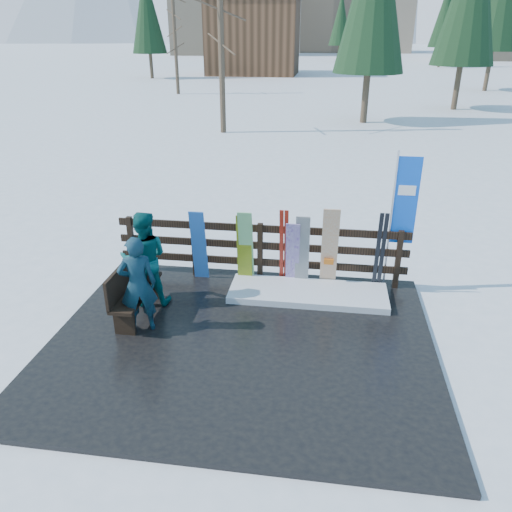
% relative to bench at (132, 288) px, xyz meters
% --- Properties ---
extents(ground, '(700.00, 700.00, 0.00)m').
position_rel_bench_xyz_m(ground, '(1.95, -0.51, -0.60)').
color(ground, white).
rests_on(ground, ground).
extents(deck, '(6.00, 5.00, 0.08)m').
position_rel_bench_xyz_m(deck, '(1.95, -0.51, -0.56)').
color(deck, black).
rests_on(deck, ground).
extents(fence, '(5.60, 0.10, 1.15)m').
position_rel_bench_xyz_m(fence, '(1.95, 1.69, 0.14)').
color(fence, black).
rests_on(fence, deck).
extents(snow_patch, '(2.88, 1.00, 0.12)m').
position_rel_bench_xyz_m(snow_patch, '(2.92, 1.09, -0.46)').
color(snow_patch, white).
rests_on(snow_patch, deck).
extents(bench, '(0.41, 1.50, 0.97)m').
position_rel_bench_xyz_m(bench, '(0.00, 0.00, 0.00)').
color(bench, black).
rests_on(bench, deck).
extents(snowboard_0, '(0.28, 0.25, 1.44)m').
position_rel_bench_xyz_m(snowboard_0, '(0.80, 1.47, 0.21)').
color(snowboard_0, blue).
rests_on(snowboard_0, deck).
extents(snowboard_1, '(0.27, 0.33, 1.49)m').
position_rel_bench_xyz_m(snowboard_1, '(1.71, 1.47, 0.23)').
color(snowboard_1, silver).
rests_on(snowboard_1, deck).
extents(snowboard_2, '(0.28, 0.18, 1.40)m').
position_rel_bench_xyz_m(snowboard_2, '(1.67, 1.47, 0.18)').
color(snowboard_2, '#BCDE0F').
rests_on(snowboard_2, deck).
extents(snowboard_3, '(0.25, 0.30, 1.31)m').
position_rel_bench_xyz_m(snowboard_3, '(2.59, 1.47, 0.14)').
color(snowboard_3, silver).
rests_on(snowboard_3, deck).
extents(snowboard_4, '(0.26, 0.25, 1.45)m').
position_rel_bench_xyz_m(snowboard_4, '(2.77, 1.47, 0.21)').
color(snowboard_4, black).
rests_on(snowboard_4, deck).
extents(snowboard_5, '(0.30, 0.36, 1.63)m').
position_rel_bench_xyz_m(snowboard_5, '(3.27, 1.47, 0.30)').
color(snowboard_5, silver).
rests_on(snowboard_5, deck).
extents(ski_pair_a, '(0.16, 0.28, 1.54)m').
position_rel_bench_xyz_m(ski_pair_a, '(2.42, 1.54, 0.25)').
color(ski_pair_a, '#A82214').
rests_on(ski_pair_a, deck).
extents(ski_pair_b, '(0.17, 0.21, 1.56)m').
position_rel_bench_xyz_m(ski_pair_b, '(4.18, 1.54, 0.26)').
color(ski_pair_b, black).
rests_on(ski_pair_b, deck).
extents(rental_flag, '(0.45, 0.04, 2.60)m').
position_rel_bench_xyz_m(rental_flag, '(4.50, 1.74, 1.09)').
color(rental_flag, silver).
rests_on(rental_flag, deck).
extents(person_front, '(0.69, 0.58, 1.62)m').
position_rel_bench_xyz_m(person_front, '(0.28, -0.40, 0.30)').
color(person_front, '#154248').
rests_on(person_front, deck).
extents(person_back, '(0.95, 0.81, 1.71)m').
position_rel_bench_xyz_m(person_back, '(0.09, 0.46, 0.34)').
color(person_back, '#0A5253').
rests_on(person_back, deck).
extents(resort_buildings, '(73.00, 87.60, 22.60)m').
position_rel_bench_xyz_m(resort_buildings, '(2.97, 114.90, 9.21)').
color(resort_buildings, tan).
rests_on(resort_buildings, ground).
extents(trees, '(41.93, 68.95, 12.52)m').
position_rel_bench_xyz_m(trees, '(5.48, 49.65, 4.99)').
color(trees, '#382B1E').
rests_on(trees, ground).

